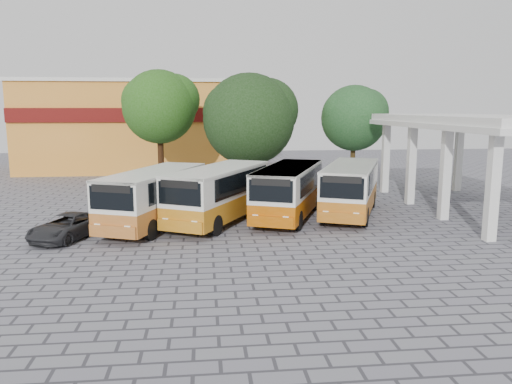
{
  "coord_description": "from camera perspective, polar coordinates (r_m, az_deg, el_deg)",
  "views": [
    {
      "loc": [
        -4.68,
        -22.75,
        5.83
      ],
      "look_at": [
        -2.0,
        2.63,
        1.5
      ],
      "focal_mm": 35.0,
      "sensor_mm": 36.0,
      "label": 1
    }
  ],
  "objects": [
    {
      "name": "bus_far_right",
      "position": [
        27.62,
        10.78,
        0.67
      ],
      "size": [
        5.17,
        8.28,
        2.78
      ],
      "rotation": [
        0.0,
        0.0,
        -0.4
      ],
      "color": "#A85B11",
      "rests_on": "ground"
    },
    {
      "name": "tree_left",
      "position": [
        38.02,
        -10.89,
        9.8
      ],
      "size": [
        5.7,
        5.43,
        8.6
      ],
      "color": "#331C0C",
      "rests_on": "ground"
    },
    {
      "name": "parked_car",
      "position": [
        23.96,
        -20.78,
        -3.71
      ],
      "size": [
        3.24,
        4.43,
        1.12
      ],
      "primitive_type": "imported",
      "rotation": [
        0.0,
        0.0,
        -0.39
      ],
      "color": "#242427",
      "rests_on": "ground"
    },
    {
      "name": "shophouse_block",
      "position": [
        49.17,
        -13.53,
        7.42
      ],
      "size": [
        20.4,
        10.4,
        8.3
      ],
      "color": "orange",
      "rests_on": "ground"
    },
    {
      "name": "bus_centre_left",
      "position": [
        25.45,
        -4.26,
        0.12
      ],
      "size": [
        5.74,
        8.43,
        2.83
      ],
      "rotation": [
        0.0,
        0.0,
        -0.49
      ],
      "color": "#B66F12",
      "rests_on": "ground"
    },
    {
      "name": "bus_centre_right",
      "position": [
        26.4,
        3.78,
        0.4
      ],
      "size": [
        5.06,
        8.25,
        2.78
      ],
      "rotation": [
        0.0,
        0.0,
        -0.39
      ],
      "color": "#A84B00",
      "rests_on": "ground"
    },
    {
      "name": "tree_middle",
      "position": [
        35.46,
        -0.68,
        8.66
      ],
      "size": [
        6.78,
        6.45,
        8.24
      ],
      "color": "black",
      "rests_on": "ground"
    },
    {
      "name": "ground",
      "position": [
        23.94,
        5.44,
        -4.51
      ],
      "size": [
        90.0,
        90.0,
        0.0
      ],
      "primitive_type": "plane",
      "color": "slate",
      "rests_on": "ground"
    },
    {
      "name": "terminal_shelter",
      "position": [
        30.77,
        23.73,
        7.12
      ],
      "size": [
        6.8,
        15.8,
        5.4
      ],
      "color": "silver",
      "rests_on": "ground"
    },
    {
      "name": "tree_right",
      "position": [
        39.71,
        11.22,
        8.53
      ],
      "size": [
        5.32,
        5.06,
        7.56
      ],
      "color": "#423115",
      "rests_on": "ground"
    },
    {
      "name": "bus_far_left",
      "position": [
        25.05,
        -11.53,
        -0.27
      ],
      "size": [
        5.02,
        8.24,
        2.77
      ],
      "rotation": [
        0.0,
        0.0,
        -0.38
      ],
      "color": "#A95F22",
      "rests_on": "ground"
    }
  ]
}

